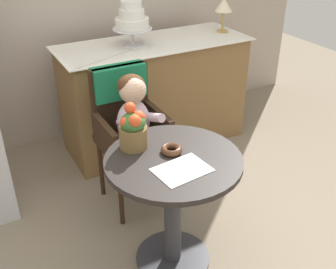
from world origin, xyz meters
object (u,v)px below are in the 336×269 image
object	(u,v)px
wicker_chair	(126,115)
tiered_cake_stand	(132,19)
seated_child	(136,120)
donut_front	(172,149)
flower_vase	(133,129)
cafe_table	(173,191)
table_lamp	(224,6)

from	to	relation	value
wicker_chair	tiered_cake_stand	world-z (taller)	tiered_cake_stand
wicker_chair	seated_child	distance (m)	0.16
wicker_chair	seated_child	world-z (taller)	seated_child
donut_front	flower_vase	xyz separation A→B (m)	(-0.15, 0.14, 0.09)
seated_child	flower_vase	size ratio (longest dim) A/B	2.91
cafe_table	wicker_chair	size ratio (longest dim) A/B	0.75
tiered_cake_stand	flower_vase	bearing A→B (deg)	-114.40
wicker_chair	seated_child	size ratio (longest dim) A/B	1.31
donut_front	flower_vase	world-z (taller)	flower_vase
table_lamp	flower_vase	bearing A→B (deg)	-140.62
flower_vase	tiered_cake_stand	size ratio (longest dim) A/B	0.73
table_lamp	donut_front	bearing A→B (deg)	-133.67
flower_vase	cafe_table	bearing A→B (deg)	-55.82
wicker_chair	tiered_cake_stand	size ratio (longest dim) A/B	2.81
cafe_table	wicker_chair	world-z (taller)	wicker_chair
cafe_table	wicker_chair	xyz separation A→B (m)	(0.04, 0.71, 0.13)
donut_front	table_lamp	bearing A→B (deg)	46.33
cafe_table	seated_child	size ratio (longest dim) A/B	0.99
cafe_table	tiered_cake_stand	world-z (taller)	tiered_cake_stand
donut_front	tiered_cake_stand	size ratio (longest dim) A/B	0.34
flower_vase	tiered_cake_stand	distance (m)	1.24
cafe_table	tiered_cake_stand	xyz separation A→B (m)	(0.37, 1.30, 0.59)
cafe_table	flower_vase	xyz separation A→B (m)	(-0.13, 0.20, 0.32)
tiered_cake_stand	wicker_chair	bearing A→B (deg)	-119.14
cafe_table	seated_child	xyz separation A→B (m)	(0.04, 0.56, 0.17)
seated_child	tiered_cake_stand	world-z (taller)	tiered_cake_stand
cafe_table	donut_front	bearing A→B (deg)	71.54
table_lamp	cafe_table	bearing A→B (deg)	-132.92
flower_vase	table_lamp	xyz separation A→B (m)	(1.33, 1.09, 0.28)
table_lamp	wicker_chair	bearing A→B (deg)	-153.52
cafe_table	table_lamp	distance (m)	1.86
cafe_table	wicker_chair	distance (m)	0.72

